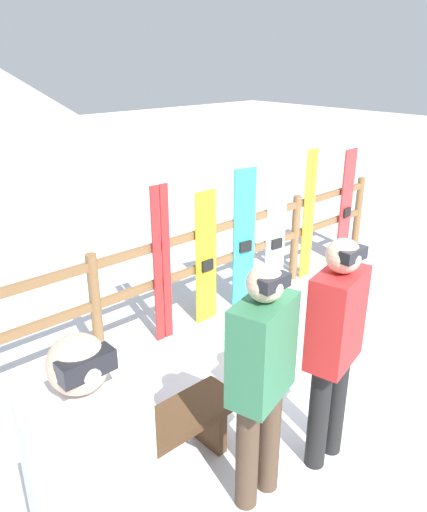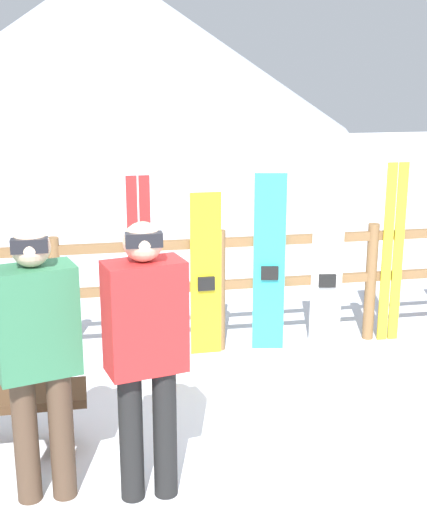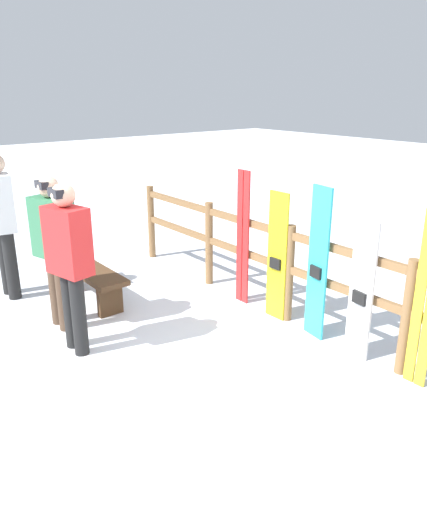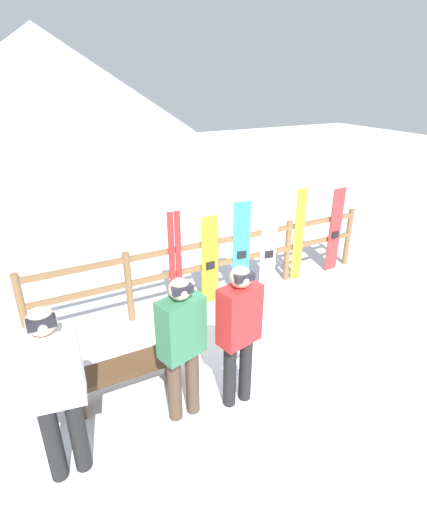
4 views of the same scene
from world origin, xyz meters
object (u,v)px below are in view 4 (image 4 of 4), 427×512
(ski_pair_red, at_px, (175,263))
(snowboard_yellow, at_px, (210,261))
(snowboard_white, at_px, (268,250))
(bench, at_px, (126,372))
(person_red, at_px, (239,328))
(ski_pair_yellow, at_px, (299,236))
(person_white, at_px, (55,385))
(person_plaid_green, at_px, (182,341))
(snowboard_red, at_px, (335,231))
(snowboard_cyan, at_px, (241,250))

(ski_pair_red, distance_m, snowboard_yellow, 0.57)
(snowboard_white, bearing_deg, bench, -153.55)
(person_red, xyz_separation_m, ski_pair_yellow, (2.40, 2.05, -0.14))
(bench, relative_size, person_red, 0.85)
(bench, xyz_separation_m, person_white, (-0.73, -0.70, 0.69))
(person_plaid_green, bearing_deg, bench, 130.30)
(person_red, height_order, snowboard_white, person_red)
(person_red, xyz_separation_m, person_plaid_green, (-0.59, 0.09, -0.02))
(person_white, distance_m, ski_pair_red, 2.87)
(person_plaid_green, relative_size, ski_pair_red, 1.03)
(ski_pair_red, relative_size, snowboard_red, 1.03)
(person_red, relative_size, snowboard_yellow, 1.16)
(person_plaid_green, height_order, snowboard_white, person_plaid_green)
(snowboard_yellow, bearing_deg, person_red, -108.82)
(bench, bearing_deg, snowboard_red, 18.32)
(snowboard_cyan, height_order, snowboard_red, snowboard_cyan)
(person_plaid_green, xyz_separation_m, ski_pair_red, (0.73, 1.96, -0.15))
(person_white, bearing_deg, snowboard_cyan, 34.74)
(ski_pair_yellow, bearing_deg, snowboard_cyan, -179.83)
(person_white, distance_m, person_plaid_green, 1.20)
(ski_pair_red, bearing_deg, person_red, -93.83)
(snowboard_cyan, height_order, ski_pair_yellow, ski_pair_yellow)
(snowboard_cyan, xyz_separation_m, snowboard_red, (1.96, -0.00, -0.02))
(bench, height_order, person_plaid_green, person_plaid_green)
(person_red, bearing_deg, snowboard_white, 48.90)
(snowboard_white, height_order, snowboard_red, snowboard_red)
(person_red, bearing_deg, snowboard_red, 32.49)
(bench, xyz_separation_m, snowboard_red, (4.27, 1.41, 0.45))
(bench, distance_m, ski_pair_red, 1.91)
(ski_pair_red, relative_size, snowboard_cyan, 1.01)
(snowboard_yellow, xyz_separation_m, snowboard_cyan, (0.56, 0.00, 0.07))
(snowboard_cyan, xyz_separation_m, ski_pair_yellow, (1.14, 0.00, 0.04))
(person_plaid_green, height_order, ski_pair_red, person_plaid_green)
(snowboard_yellow, bearing_deg, person_plaid_green, -123.45)
(person_white, height_order, snowboard_white, person_white)
(person_white, height_order, snowboard_yellow, person_white)
(snowboard_white, distance_m, ski_pair_yellow, 0.63)
(snowboard_yellow, bearing_deg, snowboard_white, -0.00)
(person_plaid_green, bearing_deg, snowboard_white, 39.39)
(snowboard_yellow, height_order, snowboard_white, snowboard_yellow)
(ski_pair_red, xyz_separation_m, snowboard_yellow, (0.56, -0.00, -0.08))
(snowboard_yellow, bearing_deg, bench, -141.10)
(bench, relative_size, person_white, 0.81)
(snowboard_yellow, xyz_separation_m, ski_pair_yellow, (1.70, 0.00, 0.11))
(person_plaid_green, bearing_deg, snowboard_red, 27.16)
(person_red, height_order, person_plaid_green, person_red)
(bench, bearing_deg, ski_pair_red, 49.96)
(ski_pair_yellow, bearing_deg, bench, -157.69)
(bench, relative_size, ski_pair_red, 0.89)
(snowboard_red, bearing_deg, ski_pair_yellow, 179.76)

